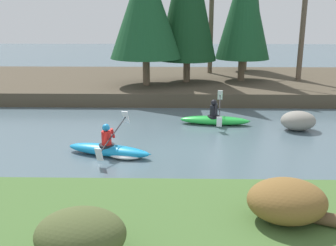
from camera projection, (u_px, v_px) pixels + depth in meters
The scene contains 11 objects.
ground_plane at pixel (180, 148), 12.78m from camera, with size 90.00×90.00×0.00m, color #4C606B.
riverbank_far at pixel (178, 83), 22.67m from camera, with size 44.00×9.51×0.65m.
conifer_tree_far_left at pixel (145, 7), 19.27m from camera, with size 3.61×3.61×6.34m.
conifer_tree_mid_left at pixel (244, 6), 20.72m from camera, with size 2.92×2.92×6.72m.
bare_tree_upstream at pixel (212, 10), 23.50m from camera, with size 4.35×4.30×7.96m.
bare_tree_mid_upstream at pixel (304, 19), 20.82m from camera, with size 3.82×3.78×6.96m.
shrub_clump_third at pixel (81, 235), 5.99m from camera, with size 1.41×1.17×0.76m.
shrub_clump_far_end at pixel (287, 201), 7.05m from camera, with size 1.43×1.19×0.77m.
kayaker_lead at pixel (215, 119), 15.42m from camera, with size 2.79×2.07×1.20m.
kayaker_middle at pixel (112, 150), 12.04m from camera, with size 2.77×2.03×1.20m.
boulder_midstream at pixel (298, 121), 14.65m from camera, with size 1.29×1.01×0.73m.
Camera 1 is at (-0.14, -12.09, 4.24)m, focal length 42.00 mm.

